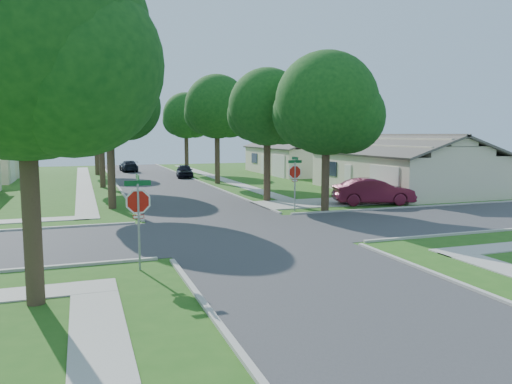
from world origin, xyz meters
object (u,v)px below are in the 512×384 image
at_px(tree_e_far, 186,118).
at_px(house_ne_near, 400,171).
at_px(tree_e_mid, 218,110).
at_px(tree_w_near, 110,100).
at_px(car_driveway, 373,191).
at_px(tree_e_near, 268,111).
at_px(stop_sign_sw, 138,205).
at_px(car_curb_east, 185,171).
at_px(tree_sw_corner, 26,46).
at_px(car_curb_west, 129,166).
at_px(house_ne_far, 299,159).
at_px(tree_ne_corner, 327,108).
at_px(stop_sign_ne, 295,174).
at_px(tree_w_mid, 101,105).
at_px(tree_w_far, 96,121).

height_order(tree_e_far, house_ne_near, tree_e_far).
height_order(tree_e_mid, tree_e_far, tree_e_mid).
bearing_deg(tree_w_near, car_driveway, -13.28).
distance_m(tree_e_near, car_driveway, 8.10).
xyz_separation_m(stop_sign_sw, car_curb_east, (7.90, 32.42, -1.39)).
relative_size(tree_sw_corner, car_curb_west, 2.21).
xyz_separation_m(tree_e_near, house_ne_far, (11.24, 19.99, -4.13)).
relative_size(tree_ne_corner, house_ne_near, 0.64).
relative_size(house_ne_far, car_driveway, 2.85).
relative_size(stop_sign_ne, tree_e_far, 0.34).
distance_m(tree_sw_corner, house_ne_far, 43.20).
bearing_deg(tree_w_near, tree_sw_corner, -99.90).
relative_size(tree_e_mid, tree_w_mid, 0.96).
bearing_deg(tree_ne_corner, tree_e_mid, 95.45).
distance_m(tree_e_near, tree_w_near, 9.41).
xyz_separation_m(stop_sign_ne, tree_sw_corner, (-12.14, -11.69, 4.23)).
bearing_deg(tree_w_far, tree_w_near, -89.99).
bearing_deg(tree_e_far, tree_w_near, -110.60).
bearing_deg(tree_sw_corner, tree_e_near, 52.70).
relative_size(house_ne_far, car_curb_west, 3.15).
bearing_deg(stop_sign_sw, tree_w_far, 89.93).
xyz_separation_m(tree_w_near, house_ne_near, (20.64, 1.99, -4.60)).
height_order(tree_w_near, car_driveway, tree_w_near).
bearing_deg(tree_e_near, tree_sw_corner, -127.30).
height_order(stop_sign_ne, house_ne_near, house_ne_near).
bearing_deg(house_ne_near, tree_e_far, 116.03).
distance_m(tree_e_mid, car_curb_east, 8.89).
bearing_deg(tree_w_near, house_ne_near, 5.51).
xyz_separation_m(tree_e_near, car_curb_east, (-1.55, 18.72, -5.00)).
bearing_deg(house_ne_far, car_driveway, -103.82).
distance_m(stop_sign_sw, tree_sw_corner, 5.54).
height_order(tree_w_mid, car_curb_east, tree_w_mid).
bearing_deg(tree_sw_corner, tree_w_far, 86.11).
xyz_separation_m(tree_e_mid, tree_ne_corner, (1.60, -16.80, -0.66)).
height_order(tree_ne_corner, house_ne_far, tree_ne_corner).
height_order(tree_e_near, tree_ne_corner, tree_ne_corner).
xyz_separation_m(tree_e_far, tree_w_near, (-9.40, -25.00, 0.14)).
relative_size(stop_sign_sw, tree_e_far, 0.34).
bearing_deg(car_curb_west, house_ne_near, 121.00).
bearing_deg(car_curb_west, tree_ne_corner, 100.87).
xyz_separation_m(tree_ne_corner, car_curb_west, (-7.56, 33.37, -4.96)).
bearing_deg(tree_w_mid, tree_ne_corner, -56.78).
height_order(tree_e_far, house_ne_far, tree_e_far).
bearing_deg(tree_sw_corner, car_driveway, 35.30).
bearing_deg(car_driveway, car_curb_west, 33.96).
distance_m(tree_ne_corner, car_curb_west, 34.57).
bearing_deg(house_ne_near, tree_w_far, 131.90).
xyz_separation_m(stop_sign_ne, tree_w_far, (-9.35, 29.31, 3.48)).
height_order(stop_sign_sw, tree_w_mid, tree_w_mid).
distance_m(tree_w_near, car_curb_east, 21.02).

